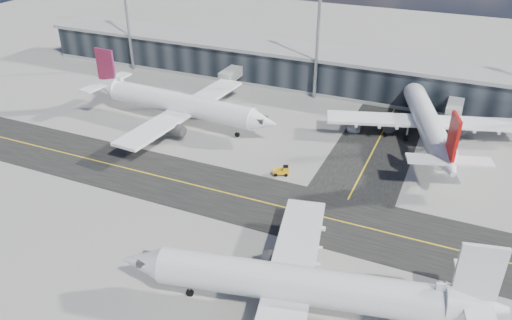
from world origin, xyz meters
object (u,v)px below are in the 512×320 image
object	(u,v)px
airliner_near	(303,286)
service_van	(355,125)
baggage_tug	(282,171)
airliner_redtail	(426,120)
airliner_af	(177,103)

from	to	relation	value
airliner_near	service_van	distance (m)	51.09
service_van	baggage_tug	bearing A→B (deg)	-112.09
airliner_redtail	baggage_tug	distance (m)	30.45
baggage_tug	service_van	xyz separation A→B (m)	(6.58, 22.65, -0.07)
service_van	airliner_af	bearing A→B (deg)	-166.33
baggage_tug	airliner_af	bearing A→B (deg)	-133.46
airliner_near	service_van	xyz separation A→B (m)	(-6.66, 50.54, -3.38)
airliner_af	airliner_redtail	size ratio (longest dim) A/B	1.04
airliner_near	baggage_tug	bearing A→B (deg)	13.34
baggage_tug	airliner_near	bearing A→B (deg)	3.74
airliner_redtail	service_van	distance (m)	13.61
airliner_near	baggage_tug	distance (m)	31.05
airliner_redtail	baggage_tug	bearing A→B (deg)	-148.14
airliner_af	airliner_near	size ratio (longest dim) A/B	1.04
airliner_af	airliner_near	xyz separation A→B (m)	(40.14, -38.65, -0.15)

